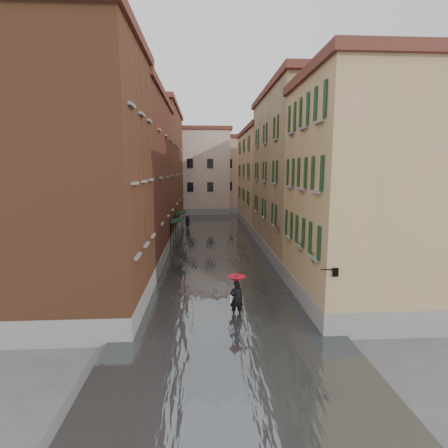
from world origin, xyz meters
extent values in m
plane|color=#515153|center=(0.00, 0.00, 0.00)|extent=(120.00, 120.00, 0.00)
cube|color=#474B4E|center=(0.00, 13.00, 0.10)|extent=(10.00, 60.00, 0.20)
cube|color=brown|center=(-7.00, -2.00, 6.50)|extent=(6.00, 8.00, 13.00)
cube|color=#592A1C|center=(-7.00, 9.00, 6.25)|extent=(6.00, 14.00, 12.50)
cube|color=brown|center=(-7.00, 24.00, 7.00)|extent=(6.00, 16.00, 14.00)
cube|color=tan|center=(7.00, -2.00, 5.75)|extent=(6.00, 8.00, 11.50)
cube|color=tan|center=(7.00, 9.00, 6.50)|extent=(6.00, 14.00, 13.00)
cube|color=tan|center=(7.00, 24.00, 5.75)|extent=(6.00, 16.00, 11.50)
cube|color=beige|center=(-3.00, 38.00, 6.50)|extent=(12.00, 9.00, 13.00)
cube|color=tan|center=(6.00, 40.00, 6.00)|extent=(10.00, 9.00, 12.00)
cube|color=black|center=(-3.45, 12.17, 2.55)|extent=(1.09, 2.97, 0.31)
cylinder|color=black|center=(-3.95, 10.68, 1.40)|extent=(0.06, 0.06, 2.80)
cylinder|color=black|center=(-3.95, 13.65, 1.40)|extent=(0.06, 0.06, 2.80)
cube|color=black|center=(-3.45, 17.51, 2.55)|extent=(1.09, 2.89, 0.31)
cylinder|color=black|center=(-3.95, 16.07, 1.40)|extent=(0.06, 0.06, 2.80)
cylinder|color=black|center=(-3.95, 18.96, 1.40)|extent=(0.06, 0.06, 2.80)
cylinder|color=black|center=(4.05, -6.00, 3.10)|extent=(0.60, 0.05, 0.05)
cube|color=black|center=(4.35, -6.00, 3.00)|extent=(0.22, 0.22, 0.35)
cube|color=beige|center=(4.35, -6.00, 3.00)|extent=(0.14, 0.14, 0.24)
cube|color=#9B4D32|center=(4.12, -4.21, 3.15)|extent=(0.22, 0.85, 0.18)
imported|color=#265926|center=(4.12, -4.21, 3.57)|extent=(0.59, 0.51, 0.66)
cube|color=#9B4D32|center=(4.12, -2.07, 3.15)|extent=(0.22, 0.85, 0.18)
imported|color=#265926|center=(4.12, -2.07, 3.57)|extent=(0.59, 0.51, 0.66)
cube|color=#9B4D32|center=(4.12, 3.15, 3.15)|extent=(0.22, 0.85, 0.18)
imported|color=#265926|center=(4.12, 3.15, 3.57)|extent=(0.59, 0.51, 0.66)
imported|color=black|center=(0.54, -3.39, 0.91)|extent=(0.72, 0.53, 1.82)
cube|color=beige|center=(0.26, -3.34, 0.95)|extent=(0.08, 0.30, 0.38)
cylinder|color=black|center=(0.54, -3.39, 1.35)|extent=(0.02, 0.02, 1.00)
cone|color=#AD0B19|center=(0.54, -3.39, 1.92)|extent=(0.93, 0.93, 0.28)
imported|color=black|center=(-2.92, 21.46, 0.84)|extent=(1.01, 0.92, 1.69)
camera|label=1|loc=(-1.01, -19.56, 7.18)|focal=28.00mm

